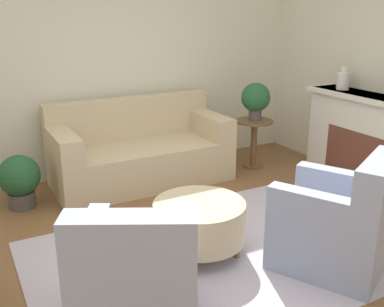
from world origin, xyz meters
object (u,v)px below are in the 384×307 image
at_px(potted_plant_on_side_table, 256,99).
at_px(potted_plant_floor, 19,179).
at_px(ottoman_table, 199,221).
at_px(vase_mantel_near, 343,80).
at_px(armchair_left, 137,286).
at_px(armchair_right, 339,226).
at_px(couch, 140,153).
at_px(side_table, 254,136).

distance_m(potted_plant_on_side_table, potted_plant_floor, 2.94).
height_order(ottoman_table, vase_mantel_near, vase_mantel_near).
relative_size(armchair_left, potted_plant_on_side_table, 2.22).
height_order(ottoman_table, potted_plant_on_side_table, potted_plant_on_side_table).
bearing_deg(armchair_right, potted_plant_on_side_table, 70.01).
bearing_deg(couch, armchair_right, -75.52).
height_order(armchair_right, potted_plant_floor, armchair_right).
bearing_deg(side_table, armchair_right, -109.99).
relative_size(side_table, potted_plant_floor, 1.11).
distance_m(couch, ottoman_table, 1.82).
xyz_separation_m(side_table, potted_plant_on_side_table, (0.00, 0.00, 0.49)).
height_order(couch, ottoman_table, couch).
height_order(armchair_left, potted_plant_floor, armchair_left).
distance_m(side_table, potted_plant_floor, 2.89).
distance_m(couch, armchair_right, 2.62).
bearing_deg(ottoman_table, potted_plant_floor, 125.16).
relative_size(couch, ottoman_table, 2.66).
bearing_deg(couch, armchair_left, -112.36).
bearing_deg(armchair_left, potted_plant_floor, 98.20).
bearing_deg(ottoman_table, potted_plant_on_side_table, 42.88).
relative_size(armchair_right, vase_mantel_near, 3.80).
bearing_deg(armchair_left, potted_plant_on_side_table, 42.16).
distance_m(couch, vase_mantel_near, 2.57).
bearing_deg(armchair_left, ottoman_table, 40.67).
relative_size(side_table, vase_mantel_near, 2.27).
height_order(ottoman_table, potted_plant_floor, potted_plant_floor).
height_order(armchair_left, potted_plant_on_side_table, potted_plant_on_side_table).
distance_m(armchair_left, vase_mantel_near, 3.75).
xyz_separation_m(ottoman_table, potted_plant_floor, (-1.19, 1.69, 0.02)).
xyz_separation_m(armchair_left, potted_plant_on_side_table, (2.53, 2.29, 0.54)).
height_order(vase_mantel_near, potted_plant_on_side_table, vase_mantel_near).
height_order(couch, potted_plant_floor, couch).
xyz_separation_m(couch, potted_plant_floor, (-1.39, -0.12, -0.03)).
distance_m(armchair_right, potted_plant_floor, 3.16).
xyz_separation_m(ottoman_table, vase_mantel_near, (2.45, 0.88, 0.89)).
distance_m(ottoman_table, potted_plant_floor, 2.07).
bearing_deg(armchair_left, side_table, 42.16).
xyz_separation_m(armchair_left, potted_plant_floor, (-0.35, 2.41, -0.05)).
bearing_deg(couch, side_table, -9.26).
bearing_deg(vase_mantel_near, side_table, 137.57).
xyz_separation_m(couch, ottoman_table, (-0.20, -1.81, -0.06)).
relative_size(armchair_right, side_table, 1.68).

